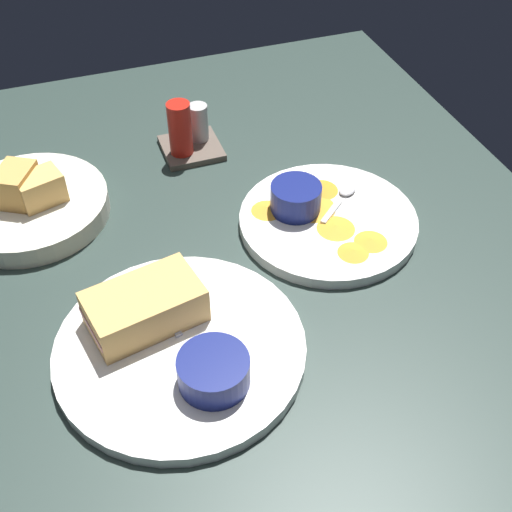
{
  "coord_description": "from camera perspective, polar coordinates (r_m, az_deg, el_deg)",
  "views": [
    {
      "loc": [
        -9.06,
        -60.39,
        60.56
      ],
      "look_at": [
        10.89,
        -4.01,
        3.0
      ],
      "focal_mm": 46.19,
      "sensor_mm": 36.0,
      "label": 1
    }
  ],
  "objects": [
    {
      "name": "plate_sandwich_main",
      "position": [
        0.76,
        -6.57,
        -7.99
      ],
      "size": [
        28.78,
        28.78,
        1.6
      ],
      "primitive_type": "cylinder",
      "color": "white",
      "rests_on": "ground_plane"
    },
    {
      "name": "spoon_by_gravy_ramekin",
      "position": [
        0.95,
        7.61,
        5.31
      ],
      "size": [
        8.41,
        7.61,
        0.8
      ],
      "color": "silver",
      "rests_on": "plate_chips_companion"
    },
    {
      "name": "spoon_by_dark_ramekin",
      "position": [
        0.75,
        -6.09,
        -7.5
      ],
      "size": [
        4.08,
        9.89,
        0.8
      ],
      "color": "silver",
      "rests_on": "plate_sandwich_main"
    },
    {
      "name": "sandwich_half_near",
      "position": [
        0.77,
        -9.61,
        -4.35
      ],
      "size": [
        14.38,
        10.03,
        4.8
      ],
      "color": "tan",
      "rests_on": "plate_sandwich_main"
    },
    {
      "name": "ramekin_light_gravy",
      "position": [
        0.91,
        3.47,
        5.12
      ],
      "size": [
        7.03,
        7.03,
        3.99
      ],
      "color": "navy",
      "rests_on": "plate_chips_companion"
    },
    {
      "name": "condiment_caddy",
      "position": [
        1.04,
        -5.91,
        10.49
      ],
      "size": [
        9.0,
        9.0,
        9.5
      ],
      "color": "brown",
      "rests_on": "ground_plane"
    },
    {
      "name": "bread_basket_rear",
      "position": [
        0.98,
        -19.03,
        4.28
      ],
      "size": [
        21.96,
        21.96,
        7.91
      ],
      "color": "silver",
      "rests_on": "ground_plane"
    },
    {
      "name": "ground_plane",
      "position": [
        0.87,
        -7.66,
        -2.07
      ],
      "size": [
        110.0,
        110.0,
        3.0
      ],
      "primitive_type": "cube",
      "color": "#283833"
    },
    {
      "name": "plantain_chip_scatter",
      "position": [
        0.91,
        5.91,
        3.42
      ],
      "size": [
        16.86,
        19.78,
        0.6
      ],
      "color": "gold",
      "rests_on": "plate_chips_companion"
    },
    {
      "name": "ramekin_dark_sauce",
      "position": [
        0.71,
        -3.69,
        -9.84
      ],
      "size": [
        7.83,
        7.83,
        3.54
      ],
      "color": "navy",
      "rests_on": "plate_sandwich_main"
    },
    {
      "name": "plate_chips_companion",
      "position": [
        0.92,
        6.25,
        3.02
      ],
      "size": [
        24.64,
        24.64,
        1.6
      ],
      "primitive_type": "cylinder",
      "color": "white",
      "rests_on": "ground_plane"
    }
  ]
}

